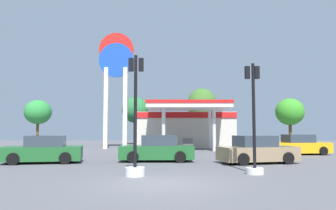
# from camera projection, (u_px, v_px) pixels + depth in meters

# --- Properties ---
(ground_plane) EXTENTS (90.00, 90.00, 0.00)m
(ground_plane) POSITION_uv_depth(u_px,v_px,m) (159.00, 183.00, 12.05)
(ground_plane) COLOR #56565B
(ground_plane) RESTS_ON ground
(gas_station) EXTENTS (10.57, 12.18, 4.53)m
(gas_station) POSITION_uv_depth(u_px,v_px,m) (183.00, 128.00, 36.57)
(gas_station) COLOR beige
(gas_station) RESTS_ON ground
(station_pole_sign) EXTENTS (3.57, 0.56, 11.94)m
(station_pole_sign) POSITION_uv_depth(u_px,v_px,m) (114.00, 75.00, 33.76)
(station_pole_sign) COLOR white
(station_pole_sign) RESTS_ON ground
(car_0) EXTENTS (4.81, 2.90, 1.61)m
(car_0) POSITION_uv_depth(u_px,v_px,m) (255.00, 151.00, 19.20)
(car_0) COLOR black
(car_0) RESTS_ON ground
(car_1) EXTENTS (4.59, 2.19, 1.62)m
(car_1) POSITION_uv_depth(u_px,v_px,m) (156.00, 149.00, 20.31)
(car_1) COLOR black
(car_1) RESTS_ON ground
(car_2) EXTENTS (4.74, 2.66, 1.60)m
(car_2) POSITION_uv_depth(u_px,v_px,m) (41.00, 151.00, 19.28)
(car_2) COLOR black
(car_2) RESTS_ON ground
(car_3) EXTENTS (4.55, 2.39, 1.56)m
(car_3) POSITION_uv_depth(u_px,v_px,m) (298.00, 145.00, 25.68)
(car_3) COLOR black
(car_3) RESTS_ON ground
(traffic_signal_0) EXTENTS (0.78, 0.78, 4.96)m
(traffic_signal_0) POSITION_uv_depth(u_px,v_px,m) (252.00, 134.00, 14.73)
(traffic_signal_0) COLOR silver
(traffic_signal_0) RESTS_ON ground
(traffic_signal_1) EXTENTS (0.83, 0.83, 5.19)m
(traffic_signal_1) POSITION_uv_depth(u_px,v_px,m) (134.00, 140.00, 14.04)
(traffic_signal_1) COLOR silver
(traffic_signal_1) RESTS_ON ground
(tree_0) EXTENTS (3.31, 3.31, 5.60)m
(tree_0) POSITION_uv_depth(u_px,v_px,m) (36.00, 112.00, 40.96)
(tree_0) COLOR brown
(tree_0) RESTS_ON ground
(tree_1) EXTENTS (3.38, 3.38, 6.11)m
(tree_1) POSITION_uv_depth(u_px,v_px,m) (134.00, 110.00, 42.17)
(tree_1) COLOR brown
(tree_1) RESTS_ON ground
(tree_2) EXTENTS (3.72, 3.72, 7.18)m
(tree_2) POSITION_uv_depth(u_px,v_px,m) (200.00, 104.00, 42.06)
(tree_2) COLOR brown
(tree_2) RESTS_ON ground
(tree_3) EXTENTS (3.51, 3.51, 5.81)m
(tree_3) POSITION_uv_depth(u_px,v_px,m) (288.00, 112.00, 41.19)
(tree_3) COLOR brown
(tree_3) RESTS_ON ground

